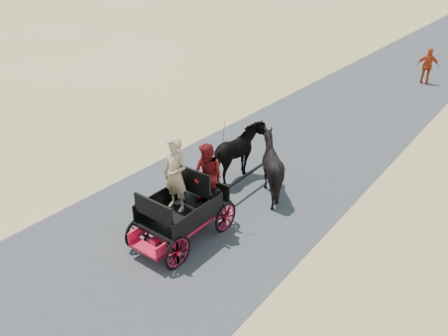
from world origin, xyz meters
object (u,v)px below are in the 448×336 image
Objects in this scene: pedestrian at (428,66)px; carriage at (183,224)px; horse_left at (239,155)px; horse_right at (271,166)px.

carriage is at bearing 73.89° from pedestrian.
horse_right is at bearing -180.00° from horse_left.
horse_right reaches higher than carriage.
carriage is 3.09m from horse_right.
carriage is at bearing 100.39° from horse_left.
horse_right is 0.98× the size of pedestrian.
carriage is 1.39× the size of pedestrian.
carriage is at bearing 79.61° from horse_right.
horse_left is 1.18× the size of horse_right.
carriage is 16.43m from pedestrian.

